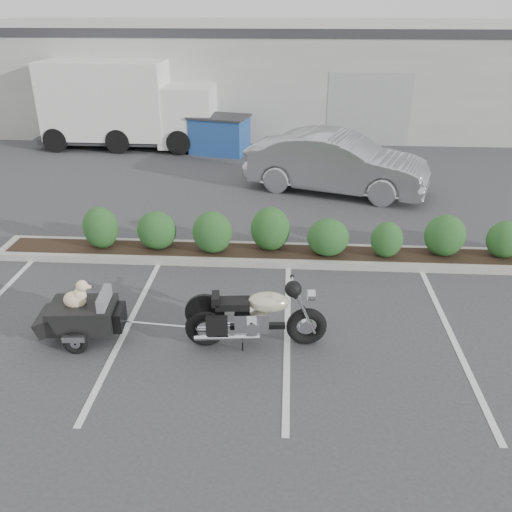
# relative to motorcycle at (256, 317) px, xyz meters

# --- Properties ---
(ground) EXTENTS (90.00, 90.00, 0.00)m
(ground) POSITION_rel_motorcycle_xyz_m (-0.70, 0.99, -0.52)
(ground) COLOR #38383A
(ground) RESTS_ON ground
(planter_kerb) EXTENTS (12.00, 1.00, 0.15)m
(planter_kerb) POSITION_rel_motorcycle_xyz_m (0.30, 3.19, -0.44)
(planter_kerb) COLOR #9E9E93
(planter_kerb) RESTS_ON ground
(building) EXTENTS (26.00, 10.00, 4.00)m
(building) POSITION_rel_motorcycle_xyz_m (-0.70, 17.99, 1.48)
(building) COLOR #9EA099
(building) RESTS_ON ground
(motorcycle) EXTENTS (2.25, 0.79, 1.29)m
(motorcycle) POSITION_rel_motorcycle_xyz_m (0.00, 0.00, 0.00)
(motorcycle) COLOR black
(motorcycle) RESTS_ON ground
(pet_trailer) EXTENTS (1.81, 1.01, 1.07)m
(pet_trailer) POSITION_rel_motorcycle_xyz_m (-2.79, 0.02, -0.06)
(pet_trailer) COLOR black
(pet_trailer) RESTS_ON ground
(sedan) EXTENTS (5.31, 3.21, 1.65)m
(sedan) POSITION_rel_motorcycle_xyz_m (1.79, 7.67, 0.31)
(sedan) COLOR #ABACB3
(sedan) RESTS_ON ground
(dumpster) EXTENTS (2.24, 1.77, 1.30)m
(dumpster) POSITION_rel_motorcycle_xyz_m (-1.99, 11.61, 0.14)
(dumpster) COLOR navy
(dumpster) RESTS_ON ground
(delivery_truck) EXTENTS (6.63, 2.44, 3.01)m
(delivery_truck) POSITION_rel_motorcycle_xyz_m (-5.38, 12.37, 0.93)
(delivery_truck) COLOR silver
(delivery_truck) RESTS_ON ground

